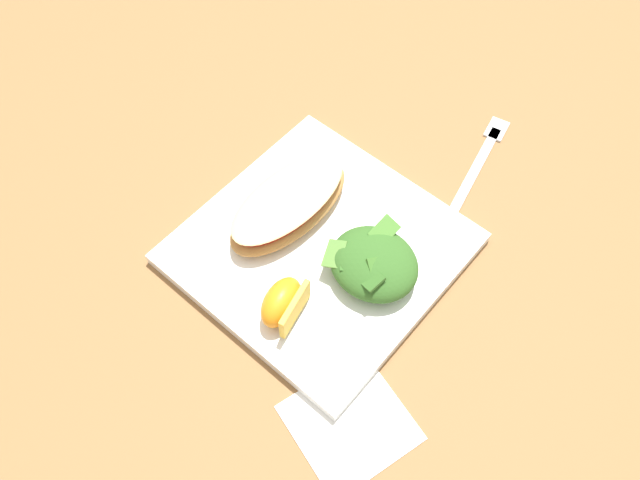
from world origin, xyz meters
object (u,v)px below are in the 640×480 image
Objects in this scene: cheesy_pizza_bread at (289,204)px; green_salad_pile at (374,263)px; white_plate at (320,248)px; paper_napkin at (350,422)px; orange_wedge_front at (283,303)px; metal_fork at (480,160)px.

green_salad_pile is (0.12, 0.00, 0.00)m from cheesy_pizza_bread.
green_salad_pile is at bearing 8.85° from white_plate.
green_salad_pile is 0.94× the size of paper_napkin.
green_salad_pile is 0.17m from paper_napkin.
cheesy_pizza_bread is 1.67× the size of green_salad_pile.
paper_napkin is at bearing -18.41° from orange_wedge_front.
orange_wedge_front is 0.33m from metal_fork.
white_plate is 0.24m from metal_fork.
metal_fork is at bearing 74.12° from white_plate.
white_plate is at bearing 139.33° from paper_napkin.
metal_fork is at bearing 103.21° from paper_napkin.
green_salad_pile reaches higher than metal_fork.
metal_fork is (0.04, 0.32, -0.03)m from orange_wedge_front.
metal_fork reaches higher than paper_napkin.
green_salad_pile is 0.23m from metal_fork.
cheesy_pizza_bread is at bearing 129.51° from orange_wedge_front.
orange_wedge_front is at bearing 161.59° from paper_napkin.
cheesy_pizza_bread reaches higher than white_plate.
metal_fork is (0.07, 0.23, -0.01)m from white_plate.
cheesy_pizza_bread is at bearing -118.54° from metal_fork.
white_plate reaches higher than metal_fork.
green_salad_pile reaches higher than paper_napkin.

